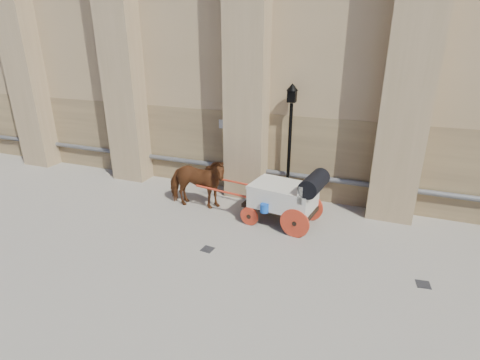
% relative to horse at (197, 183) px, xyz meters
% --- Properties ---
extents(ground, '(90.00, 90.00, 0.00)m').
position_rel_horse_xyz_m(ground, '(2.18, -1.95, -0.91)').
color(ground, gray).
rests_on(ground, ground).
extents(horse, '(2.25, 1.20, 1.82)m').
position_rel_horse_xyz_m(horse, '(0.00, 0.00, 0.00)').
color(horse, '#5C2B14').
rests_on(horse, ground).
extents(carriage, '(4.31, 1.72, 1.84)m').
position_rel_horse_xyz_m(carriage, '(3.18, -0.10, 0.08)').
color(carriage, black).
rests_on(carriage, ground).
extents(street_lamp, '(0.39, 0.39, 4.13)m').
position_rel_horse_xyz_m(street_lamp, '(2.74, 1.70, 1.30)').
color(street_lamp, black).
rests_on(street_lamp, ground).
extents(drain_grate_near, '(0.35, 0.35, 0.01)m').
position_rel_horse_xyz_m(drain_grate_near, '(1.50, -2.34, -0.90)').
color(drain_grate_near, black).
rests_on(drain_grate_near, ground).
extents(drain_grate_far, '(0.36, 0.36, 0.01)m').
position_rel_horse_xyz_m(drain_grate_far, '(7.03, -1.89, -0.90)').
color(drain_grate_far, black).
rests_on(drain_grate_far, ground).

